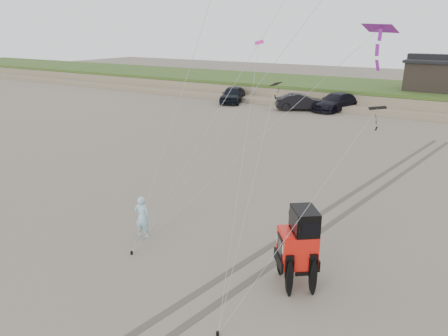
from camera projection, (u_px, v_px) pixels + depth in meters
The scene contains 11 objects.
ground at pixel (201, 278), 13.56m from camera, with size 160.00×160.00×0.00m, color #6B6054.
dune_ridge at pixel (417, 97), 43.52m from camera, with size 160.00×14.25×1.73m.
cabin at pixel (442, 74), 41.37m from camera, with size 6.40×5.40×3.35m.
truck_a at pixel (233, 95), 45.22m from camera, with size 2.00×4.96×1.69m, color black.
truck_b at pixel (301, 102), 41.05m from camera, with size 1.64×4.70×1.55m, color black.
truck_c at pixel (336, 102), 40.87m from camera, with size 2.26×5.57×1.62m, color black.
jeep at pixel (297, 255), 12.97m from camera, with size 2.26×5.24×1.95m, color red, non-canonical shape.
man at pixel (142, 217), 15.99m from camera, with size 0.59×0.38×1.61m, color #96DDE8.
stake_main at pixel (132, 253), 14.96m from camera, with size 0.08×0.08×0.12m, color black.
stake_aux at pixel (218, 334), 10.99m from camera, with size 0.08×0.08×0.12m, color black.
tire_tracks at pixel (344, 206), 18.99m from camera, with size 5.22×29.74×0.01m.
Camera 1 is at (6.93, -9.66, 7.40)m, focal length 35.00 mm.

